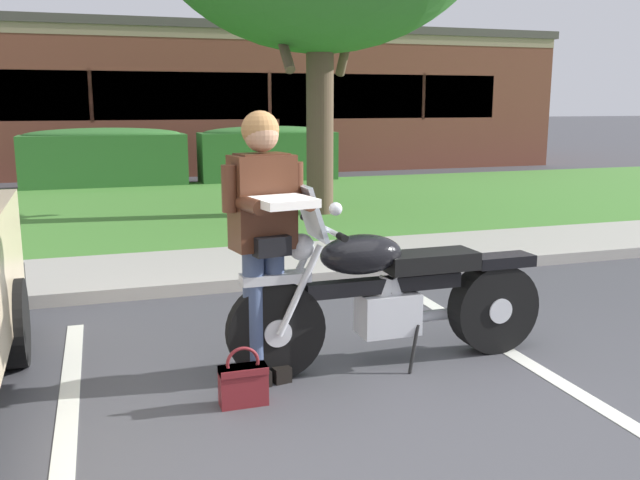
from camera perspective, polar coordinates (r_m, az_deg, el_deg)
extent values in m
plane|color=#424247|center=(3.99, 7.93, -14.83)|extent=(140.00, 140.00, 0.00)
cube|color=#ADA89E|center=(6.71, -3.63, -3.31)|extent=(60.00, 0.20, 0.12)
cube|color=#ADA89E|center=(7.52, -5.25, -1.89)|extent=(60.00, 1.50, 0.08)
cube|color=#478433|center=(11.63, -9.94, 2.64)|extent=(60.00, 7.00, 0.06)
cube|color=silver|center=(3.84, -20.44, -16.55)|extent=(0.15, 4.40, 0.01)
cube|color=silver|center=(4.70, 19.50, -11.18)|extent=(0.15, 4.40, 0.01)
cylinder|color=black|center=(4.44, -3.66, -7.52)|extent=(0.64, 0.11, 0.64)
cylinder|color=silver|center=(4.44, -3.66, -7.52)|extent=(0.18, 0.12, 0.18)
cylinder|color=black|center=(5.07, 14.14, -5.43)|extent=(0.64, 0.19, 0.64)
cylinder|color=silver|center=(5.07, 14.14, -5.43)|extent=(0.18, 0.20, 0.18)
cube|color=silver|center=(4.34, -3.72, -3.14)|extent=(0.44, 0.15, 0.06)
cube|color=black|center=(5.02, 14.81, -1.64)|extent=(0.44, 0.21, 0.08)
cylinder|color=silver|center=(4.32, -1.68, -4.17)|extent=(0.31, 0.05, 0.58)
cylinder|color=silver|center=(4.47, -2.29, -3.65)|extent=(0.31, 0.05, 0.58)
sphere|color=silver|center=(4.35, -1.56, -0.57)|extent=(0.17, 0.17, 0.17)
cylinder|color=silver|center=(4.36, 0.19, 1.09)|extent=(0.04, 0.72, 0.03)
cylinder|color=black|center=(4.03, 1.85, 0.23)|extent=(0.05, 0.10, 0.04)
cylinder|color=black|center=(4.70, -1.24, 1.83)|extent=(0.05, 0.10, 0.04)
sphere|color=silver|center=(4.05, 1.30, 2.59)|extent=(0.08, 0.08, 0.08)
sphere|color=silver|center=(4.62, -1.26, 3.66)|extent=(0.08, 0.08, 0.08)
cube|color=#B2BCC6|center=(4.32, -0.82, 2.33)|extent=(0.14, 0.36, 0.35)
cube|color=black|center=(4.61, 5.35, -3.71)|extent=(1.10, 0.11, 0.10)
ellipsoid|color=black|center=(4.50, 3.42, -1.19)|extent=(0.56, 0.33, 0.26)
cube|color=black|center=(4.72, 9.04, -1.70)|extent=(0.64, 0.29, 0.12)
cube|color=silver|center=(4.68, 5.64, -6.04)|extent=(0.40, 0.24, 0.28)
cylinder|color=silver|center=(4.62, 5.29, -4.19)|extent=(0.18, 0.12, 0.21)
cylinder|color=silver|center=(4.65, 6.06, -4.11)|extent=(0.18, 0.12, 0.21)
cylinder|color=silver|center=(4.99, 8.85, -6.23)|extent=(0.60, 0.09, 0.08)
cylinder|color=silver|center=(5.08, 10.86, -5.97)|extent=(0.60, 0.09, 0.08)
cylinder|color=black|center=(4.66, 7.77, -8.89)|extent=(0.12, 0.12, 0.30)
cube|color=black|center=(4.54, -3.63, -10.72)|extent=(0.15, 0.26, 0.10)
cube|color=black|center=(4.49, -5.27, -11.02)|extent=(0.15, 0.26, 0.10)
cylinder|color=#3D4C70|center=(4.43, -3.80, -6.07)|extent=(0.14, 0.14, 0.86)
cylinder|color=#3D4C70|center=(4.38, -5.47, -6.32)|extent=(0.14, 0.14, 0.86)
cube|color=#4C2819|center=(4.24, -4.79, 3.12)|extent=(0.41, 0.29, 0.58)
cube|color=#4C2819|center=(4.21, -4.85, 6.75)|extent=(0.33, 0.25, 0.06)
sphere|color=#A87A5B|center=(4.20, -4.88, 8.66)|extent=(0.21, 0.21, 0.21)
sphere|color=olive|center=(4.22, -4.97, 9.07)|extent=(0.23, 0.23, 0.23)
cube|color=black|center=(4.17, -4.00, -0.50)|extent=(0.23, 0.14, 0.12)
cylinder|color=#4C2819|center=(4.17, -1.87, 3.28)|extent=(0.15, 0.35, 0.09)
cylinder|color=#4C2819|center=(4.03, -5.93, 2.95)|extent=(0.15, 0.35, 0.09)
cylinder|color=#4C2819|center=(4.31, -2.02, 4.61)|extent=(0.10, 0.10, 0.28)
cylinder|color=#4C2819|center=(4.13, -7.49, 4.23)|extent=(0.10, 0.10, 0.28)
cube|color=white|center=(3.97, -3.01, 3.16)|extent=(0.37, 0.37, 0.05)
cube|color=maroon|center=(4.16, -6.36, -11.87)|extent=(0.28, 0.12, 0.24)
cube|color=maroon|center=(4.12, -6.38, -10.61)|extent=(0.28, 0.13, 0.04)
torus|color=maroon|center=(4.11, -6.40, -10.07)|extent=(0.20, 0.02, 0.20)
cylinder|color=black|center=(5.08, -24.44, -6.35)|extent=(0.25, 0.60, 0.60)
cylinder|color=brown|center=(10.62, -0.01, 9.26)|extent=(0.41, 0.41, 2.74)
cylinder|color=brown|center=(10.84, 2.59, 17.37)|extent=(0.14, 1.10, 1.50)
cylinder|color=brown|center=(10.49, -3.47, 17.11)|extent=(0.14, 1.37, 1.35)
cube|color=#336B2D|center=(14.95, -17.37, 6.21)|extent=(3.29, 0.90, 1.10)
ellipsoid|color=#336B2D|center=(14.91, -17.49, 8.31)|extent=(3.13, 0.84, 0.28)
cube|color=#336B2D|center=(15.38, -4.33, 6.82)|extent=(3.00, 0.90, 1.10)
ellipsoid|color=#336B2D|center=(15.35, -4.37, 8.87)|extent=(2.85, 0.84, 0.28)
cube|color=brown|center=(21.00, -18.40, 10.69)|extent=(24.28, 8.85, 3.44)
cube|color=#998466|center=(16.69, -18.75, 16.16)|extent=(24.28, 0.10, 0.24)
cube|color=#4C4742|center=(21.08, -18.72, 15.63)|extent=(24.52, 8.94, 0.20)
cube|color=#1E282D|center=(16.61, -18.43, 11.25)|extent=(20.64, 0.06, 1.10)
cube|color=brown|center=(16.60, -18.43, 11.26)|extent=(0.08, 0.04, 1.20)
cube|color=brown|center=(17.11, -4.19, 11.78)|extent=(0.08, 0.04, 1.20)
cube|color=brown|center=(18.54, 8.55, 11.65)|extent=(0.08, 0.04, 1.20)
cube|color=#473323|center=(17.33, -1.80, 9.01)|extent=(1.00, 0.08, 2.10)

